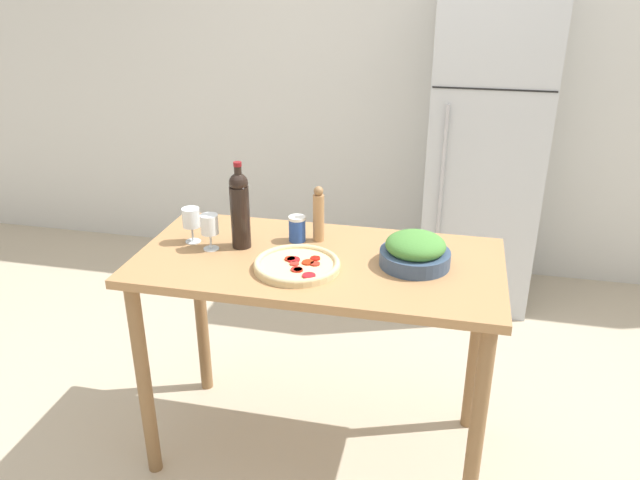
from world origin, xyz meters
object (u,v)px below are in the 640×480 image
at_px(refrigerator, 484,151).
at_px(wine_bottle, 240,208).
at_px(wine_glass_far, 191,220).
at_px(wine_glass_near, 210,226).
at_px(salt_canister, 297,229).
at_px(pepper_mill, 319,215).
at_px(homemade_pizza, 297,265).
at_px(salad_bowl, 415,251).

bearing_deg(refrigerator, wine_bottle, -121.64).
bearing_deg(wine_glass_far, refrigerator, 53.19).
bearing_deg(wine_glass_near, wine_bottle, 24.87).
height_order(wine_glass_far, salt_canister, wine_glass_far).
bearing_deg(salt_canister, wine_glass_far, -165.60).
distance_m(wine_bottle, wine_glass_far, 0.21).
height_order(wine_bottle, salt_canister, wine_bottle).
distance_m(refrigerator, pepper_mill, 1.56).
xyz_separation_m(refrigerator, pepper_mill, (-0.66, -1.41, 0.09)).
xyz_separation_m(pepper_mill, salt_canister, (-0.08, -0.02, -0.06)).
relative_size(homemade_pizza, salt_canister, 3.05).
bearing_deg(wine_glass_far, salt_canister, 14.40).
xyz_separation_m(wine_glass_near, homemade_pizza, (0.37, -0.09, -0.08)).
relative_size(refrigerator, wine_bottle, 5.38).
xyz_separation_m(wine_bottle, wine_glass_near, (-0.11, -0.05, -0.06)).
bearing_deg(salt_canister, refrigerator, 62.43).
distance_m(homemade_pizza, salt_canister, 0.25).
relative_size(wine_bottle, pepper_mill, 1.51).
xyz_separation_m(wine_bottle, pepper_mill, (0.28, 0.12, -0.05)).
bearing_deg(wine_bottle, homemade_pizza, -28.27).
xyz_separation_m(wine_glass_near, wine_glass_far, (-0.10, 0.05, 0.00)).
relative_size(pepper_mill, homemade_pizza, 0.72).
xyz_separation_m(homemade_pizza, salt_canister, (-0.06, 0.24, 0.04)).
xyz_separation_m(wine_glass_near, salad_bowl, (0.78, 0.03, -0.04)).
bearing_deg(wine_bottle, refrigerator, 58.36).
relative_size(wine_bottle, salt_canister, 3.32).
bearing_deg(wine_glass_near, pepper_mill, 24.25).
relative_size(refrigerator, salad_bowl, 7.13).
height_order(pepper_mill, homemade_pizza, pepper_mill).
bearing_deg(salt_canister, pepper_mill, 15.41).
distance_m(refrigerator, homemade_pizza, 1.80).
relative_size(pepper_mill, salad_bowl, 0.88).
xyz_separation_m(pepper_mill, homemade_pizza, (-0.02, -0.26, -0.09)).
distance_m(wine_glass_far, homemade_pizza, 0.49).
xyz_separation_m(pepper_mill, salad_bowl, (0.39, -0.14, -0.05)).
relative_size(wine_bottle, wine_glass_near, 2.41).
bearing_deg(wine_bottle, salt_canister, 27.29).
bearing_deg(wine_glass_far, salad_bowl, -1.06).
relative_size(wine_bottle, homemade_pizza, 1.09).
xyz_separation_m(wine_glass_near, salt_canister, (0.30, 0.15, -0.04)).
distance_m(wine_glass_near, pepper_mill, 0.42).
height_order(pepper_mill, salad_bowl, pepper_mill).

